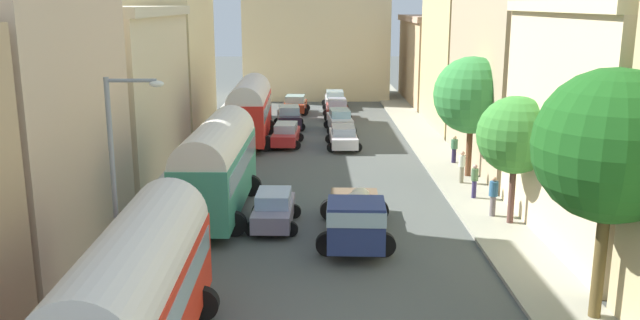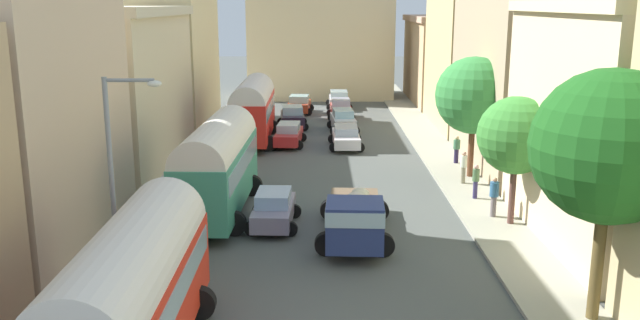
# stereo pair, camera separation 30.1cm
# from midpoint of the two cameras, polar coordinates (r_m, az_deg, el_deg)

# --- Properties ---
(ground_plane) EXTENTS (154.00, 154.00, 0.00)m
(ground_plane) POSITION_cam_midpoint_polar(r_m,az_deg,el_deg) (41.30, 0.19, 0.56)
(ground_plane) COLOR #4C504D
(sidewalk_left) EXTENTS (2.50, 70.00, 0.14)m
(sidewalk_left) POSITION_cam_midpoint_polar(r_m,az_deg,el_deg) (41.88, -9.78, 0.64)
(sidewalk_left) COLOR #AAABA3
(sidewalk_left) RESTS_ON ground
(sidewalk_right) EXTENTS (2.50, 70.00, 0.14)m
(sidewalk_right) POSITION_cam_midpoint_polar(r_m,az_deg,el_deg) (41.96, 10.14, 0.64)
(sidewalk_right) COLOR #9B9987
(sidewalk_right) RESTS_ON ground
(building_left_1) EXTENTS (4.66, 10.64, 14.25)m
(building_left_1) POSITION_cam_midpoint_polar(r_m,az_deg,el_deg) (26.22, -23.72, 7.89)
(building_left_1) COLOR beige
(building_left_1) RESTS_ON ground
(building_left_2) EXTENTS (6.02, 13.54, 8.94)m
(building_left_2) POSITION_cam_midpoint_polar(r_m,az_deg,el_deg) (38.90, -16.66, 5.92)
(building_left_2) COLOR beige
(building_left_2) RESTS_ON ground
(building_left_3) EXTENTS (5.44, 11.54, 12.70)m
(building_left_3) POSITION_cam_midpoint_polar(r_m,az_deg,el_deg) (51.57, -12.63, 9.92)
(building_left_3) COLOR beige
(building_left_3) RESTS_ON ground
(building_right_1) EXTENTS (4.90, 10.93, 9.23)m
(building_right_1) POSITION_cam_midpoint_polar(r_m,az_deg,el_deg) (27.39, 23.47, 2.78)
(building_right_1) COLOR beige
(building_right_1) RESTS_ON ground
(building_right_2) EXTENTS (4.92, 12.36, 10.19)m
(building_right_2) POSITION_cam_midpoint_polar(r_m,az_deg,el_deg) (38.94, 16.69, 6.83)
(building_right_2) COLOR tan
(building_right_2) RESTS_ON ground
(building_right_3) EXTENTS (5.66, 11.04, 10.61)m
(building_right_3) POSITION_cam_midpoint_polar(r_m,az_deg,el_deg) (50.74, 12.89, 8.71)
(building_right_3) COLOR tan
(building_right_3) RESTS_ON ground
(building_right_4) EXTENTS (5.19, 12.77, 7.98)m
(building_right_4) POSITION_cam_midpoint_polar(r_m,az_deg,el_deg) (63.31, 10.07, 8.48)
(building_right_4) COLOR tan
(building_right_4) RESTS_ON ground
(distant_church) EXTENTS (13.82, 7.10, 22.30)m
(distant_church) POSITION_cam_midpoint_polar(r_m,az_deg,el_deg) (65.66, 0.08, 12.25)
(distant_church) COLOR beige
(distant_church) RESTS_ON ground
(parked_bus_0) EXTENTS (3.31, 8.81, 3.93)m
(parked_bus_0) POSITION_cam_midpoint_polar(r_m,az_deg,el_deg) (17.46, -15.41, -10.66)
(parked_bus_0) COLOR red
(parked_bus_0) RESTS_ON ground
(parked_bus_1) EXTENTS (3.35, 9.27, 4.19)m
(parked_bus_1) POSITION_cam_midpoint_polar(r_m,az_deg,el_deg) (29.37, -8.57, -0.18)
(parked_bus_1) COLOR #388D70
(parked_bus_1) RESTS_ON ground
(parked_bus_2) EXTENTS (3.25, 8.92, 4.23)m
(parked_bus_2) POSITION_cam_midpoint_polar(r_m,az_deg,el_deg) (44.45, -5.67, 4.50)
(parked_bus_2) COLOR red
(parked_bus_2) RESTS_ON ground
(cargo_truck_0) EXTENTS (3.16, 7.11, 2.15)m
(cargo_truck_0) POSITION_cam_midpoint_polar(r_m,az_deg,el_deg) (25.70, 3.24, -4.80)
(cargo_truck_0) COLOR navy
(cargo_truck_0) RESTS_ON ground
(car_0) EXTENTS (2.28, 4.42, 1.41)m
(car_0) POSITION_cam_midpoint_polar(r_m,az_deg,el_deg) (42.90, 2.31, 2.01)
(car_0) COLOR white
(car_0) RESTS_ON ground
(car_1) EXTENTS (2.32, 4.21, 1.63)m
(car_1) POSITION_cam_midpoint_polar(r_m,az_deg,el_deg) (48.29, 2.05, 3.40)
(car_1) COLOR silver
(car_1) RESTS_ON ground
(car_2) EXTENTS (2.26, 3.66, 1.63)m
(car_2) POSITION_cam_midpoint_polar(r_m,az_deg,el_deg) (53.71, 1.83, 4.40)
(car_2) COLOR #A83632
(car_2) RESTS_ON ground
(car_3) EXTENTS (2.29, 4.34, 1.55)m
(car_3) POSITION_cam_midpoint_polar(r_m,az_deg,el_deg) (59.15, 1.65, 5.20)
(car_3) COLOR silver
(car_3) RESTS_ON ground
(car_4) EXTENTS (2.23, 3.81, 1.52)m
(car_4) POSITION_cam_midpoint_polar(r_m,az_deg,el_deg) (27.80, -3.78, -4.21)
(car_4) COLOR gray
(car_4) RESTS_ON ground
(car_5) EXTENTS (2.29, 4.18, 1.48)m
(car_5) POSITION_cam_midpoint_polar(r_m,az_deg,el_deg) (43.54, -2.61, 2.21)
(car_5) COLOR #B22627
(car_5) RESTS_ON ground
(car_6) EXTENTS (2.45, 3.92, 1.68)m
(car_6) POSITION_cam_midpoint_polar(r_m,az_deg,el_deg) (49.57, -2.32, 3.67)
(car_6) COLOR #281F2F
(car_6) RESTS_ON ground
(car_7) EXTENTS (2.49, 3.82, 1.52)m
(car_7) POSITION_cam_midpoint_polar(r_m,az_deg,el_deg) (56.44, -1.75, 4.79)
(car_7) COLOR #AB371F
(car_7) RESTS_ON ground
(pedestrian_0) EXTENTS (0.53, 0.53, 1.73)m
(pedestrian_0) POSITION_cam_midpoint_polar(r_m,az_deg,el_deg) (38.94, 11.72, 0.96)
(pedestrian_0) COLOR #251E3F
(pedestrian_0) RESTS_ON ground
(pedestrian_1) EXTENTS (0.37, 0.37, 1.77)m
(pedestrian_1) POSITION_cam_midpoint_polar(r_m,az_deg,el_deg) (32.06, 13.34, -1.69)
(pedestrian_1) COLOR #2F2852
(pedestrian_1) RESTS_ON ground
(pedestrian_2) EXTENTS (0.54, 0.54, 1.88)m
(pedestrian_2) POSITION_cam_midpoint_polar(r_m,az_deg,el_deg) (29.54, 14.85, -2.96)
(pedestrian_2) COLOR slate
(pedestrian_2) RESTS_ON ground
(pedestrian_3) EXTENTS (0.47, 0.47, 1.79)m
(pedestrian_3) POSITION_cam_midpoint_polar(r_m,az_deg,el_deg) (34.61, 12.33, -0.52)
(pedestrian_3) COLOR gray
(pedestrian_3) RESTS_ON ground
(streetlamp_near) EXTENTS (1.79, 0.28, 6.97)m
(streetlamp_near) POSITION_cam_midpoint_polar(r_m,az_deg,el_deg) (21.32, -16.61, -0.77)
(streetlamp_near) COLOR gray
(streetlamp_near) RESTS_ON ground
(roadside_tree_0) EXTENTS (4.34, 4.34, 7.44)m
(roadside_tree_0) POSITION_cam_midpoint_polar(r_m,az_deg,el_deg) (20.02, 23.80, 1.03)
(roadside_tree_0) COLOR brown
(roadside_tree_0) RESTS_ON ground
(roadside_tree_1) EXTENTS (3.18, 3.18, 5.48)m
(roadside_tree_1) POSITION_cam_midpoint_polar(r_m,az_deg,el_deg) (28.18, 16.64, 2.02)
(roadside_tree_1) COLOR brown
(roadside_tree_1) RESTS_ON ground
(roadside_tree_2) EXTENTS (4.01, 4.01, 6.46)m
(roadside_tree_2) POSITION_cam_midpoint_polar(r_m,az_deg,el_deg) (35.51, 13.16, 5.39)
(roadside_tree_2) COLOR brown
(roadside_tree_2) RESTS_ON ground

